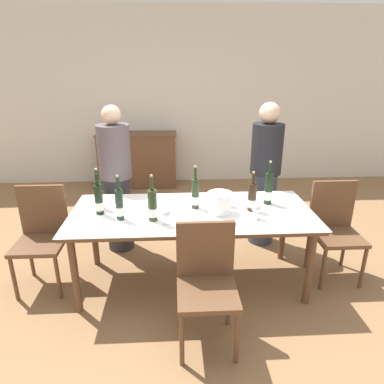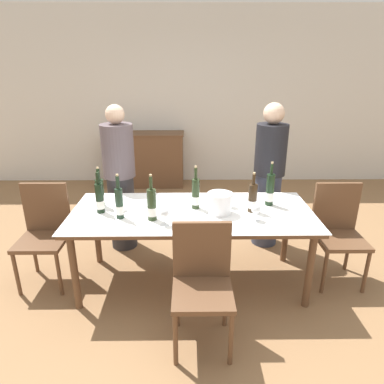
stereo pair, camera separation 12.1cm
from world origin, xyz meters
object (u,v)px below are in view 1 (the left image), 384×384
at_px(wine_bottle_3, 98,195).
at_px(sideboard_cabinet, 138,160).
at_px(wine_bottle_0, 99,200).
at_px(wine_bottle_1, 119,205).
at_px(ice_bucket, 220,202).
at_px(chair_left_end, 42,231).
at_px(dining_table, 192,218).
at_px(chair_right_end, 335,224).
at_px(wine_glass_2, 256,208).
at_px(wine_glass_1, 118,202).
at_px(wine_bottle_2, 268,189).
at_px(person_host, 117,181).
at_px(chair_near_front, 206,277).
at_px(wine_bottle_4, 195,194).
at_px(wine_bottle_6, 252,198).
at_px(person_guest_left, 265,176).
at_px(wine_bottle_5, 153,206).
at_px(wine_glass_0, 166,214).
at_px(wine_glass_3, 229,195).

bearing_deg(wine_bottle_3, sideboard_cabinet, 88.26).
relative_size(wine_bottle_0, wine_bottle_1, 0.94).
xyz_separation_m(ice_bucket, chair_left_end, (-1.59, 0.13, -0.30)).
height_order(dining_table, chair_right_end, chair_right_end).
bearing_deg(wine_glass_2, wine_glass_1, 168.93).
height_order(wine_bottle_2, person_host, person_host).
bearing_deg(chair_left_end, chair_near_front, -28.69).
distance_m(wine_bottle_2, wine_glass_1, 1.35).
bearing_deg(wine_bottle_4, wine_bottle_0, -174.27).
bearing_deg(wine_bottle_6, chair_left_end, 177.12).
bearing_deg(wine_glass_2, person_guest_left, 71.46).
bearing_deg(wine_bottle_5, dining_table, 26.43).
xyz_separation_m(wine_bottle_2, wine_glass_1, (-1.34, -0.10, -0.05)).
relative_size(wine_bottle_0, wine_bottle_4, 0.92).
bearing_deg(chair_left_end, wine_bottle_2, 1.48).
bearing_deg(person_guest_left, ice_bucket, -127.10).
distance_m(sideboard_cabinet, person_guest_left, 2.59).
height_order(wine_bottle_2, chair_near_front, wine_bottle_2).
bearing_deg(wine_bottle_5, wine_bottle_4, 33.03).
relative_size(wine_glass_2, chair_right_end, 0.15).
distance_m(wine_bottle_1, wine_bottle_2, 1.33).
height_order(wine_bottle_0, wine_glass_2, wine_bottle_0).
distance_m(wine_glass_2, chair_right_end, 0.92).
height_order(wine_bottle_4, wine_bottle_6, wine_bottle_4).
bearing_deg(dining_table, sideboard_cabinet, 104.96).
bearing_deg(chair_near_front, wine_bottle_6, 56.00).
relative_size(wine_bottle_1, wine_bottle_2, 0.95).
relative_size(sideboard_cabinet, chair_right_end, 1.40).
bearing_deg(wine_bottle_2, wine_glass_0, -155.91).
distance_m(ice_bucket, wine_bottle_3, 1.07).
xyz_separation_m(wine_glass_3, chair_right_end, (1.01, -0.01, -0.31)).
distance_m(dining_table, wine_bottle_3, 0.85).
relative_size(wine_glass_0, chair_left_end, 0.16).
height_order(wine_bottle_3, chair_near_front, wine_bottle_3).
height_order(wine_glass_3, chair_left_end, chair_left_end).
xyz_separation_m(ice_bucket, chair_near_front, (-0.17, -0.65, -0.30)).
relative_size(wine_bottle_1, chair_near_front, 0.43).
bearing_deg(ice_bucket, chair_right_end, 6.43).
relative_size(sideboard_cabinet, dining_table, 0.61).
relative_size(wine_bottle_0, chair_left_end, 0.39).
bearing_deg(wine_glass_0, ice_bucket, 27.21).
height_order(wine_bottle_1, person_guest_left, person_guest_left).
xyz_separation_m(wine_bottle_6, wine_glass_2, (-0.00, -0.18, -0.02)).
bearing_deg(wine_glass_0, wine_bottle_6, 19.73).
bearing_deg(person_guest_left, wine_glass_3, -127.31).
height_order(ice_bucket, wine_glass_0, ice_bucket).
bearing_deg(chair_near_front, sideboard_cabinet, 103.11).
bearing_deg(ice_bucket, wine_bottle_2, 20.89).
relative_size(wine_bottle_6, person_guest_left, 0.23).
bearing_deg(wine_bottle_5, chair_left_end, 166.09).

